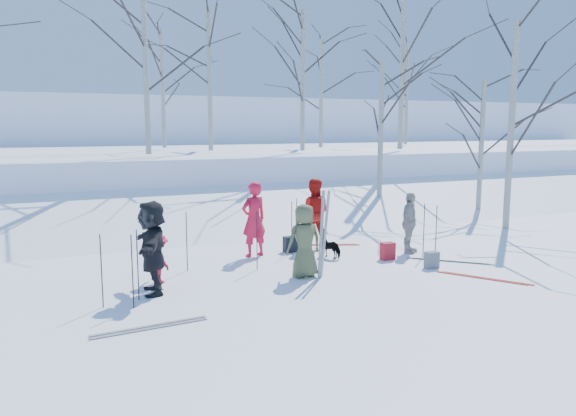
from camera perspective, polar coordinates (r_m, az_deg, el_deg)
name	(u,v)px	position (r m, az deg, el deg)	size (l,w,h in m)	color
ground	(316,277)	(12.22, 2.90, -6.98)	(120.00, 120.00, 0.00)	white
snow_ramp	(219,220)	(18.55, -6.98, -1.25)	(70.00, 9.50, 1.40)	white
snow_plateau	(158,172)	(28.10, -13.09, 3.61)	(70.00, 18.00, 2.20)	white
far_hill	(106,141)	(48.80, -17.97, 6.54)	(90.00, 30.00, 6.00)	white
skier_olive_center	(304,241)	(12.02, 1.67, -3.35)	(0.78, 0.50, 1.59)	#4D5533
skier_red_north	(254,219)	(13.92, -3.49, -1.15)	(0.68, 0.45, 1.87)	red
skier_redor_behind	(313,213)	(15.00, 2.61, -0.51)	(0.89, 0.70, 1.84)	#B9130E
skier_red_seated	(160,259)	(11.97, -12.87, -5.03)	(0.65, 0.37, 1.01)	red
skier_cream_east	(409,223)	(14.63, 12.23, -1.48)	(0.91, 0.38, 1.56)	beige
skier_grey_west	(152,247)	(11.14, -13.64, -3.91)	(1.69, 0.54, 1.82)	black
dog	(331,247)	(13.91, 4.38, -3.94)	(0.29, 0.65, 0.55)	black
upright_ski_left	(321,235)	(11.90, 3.40, -2.71)	(0.07, 0.02, 1.90)	silver
upright_ski_right	(325,234)	(11.93, 3.78, -2.68)	(0.07, 0.02, 1.90)	silver
ski_pair_a	(484,278)	(12.76, 19.28, -6.74)	(1.18, 1.72, 0.02)	red
ski_pair_b	(323,245)	(15.37, 3.61, -3.75)	(1.84, 0.90, 0.02)	red
ski_pair_c	(450,261)	(14.06, 16.12, -5.22)	(1.50, 1.47, 0.02)	silver
ski_pair_d	(150,327)	(9.52, -13.82, -11.68)	(1.91, 0.36, 0.02)	silver
ski_pole_a	(132,272)	(10.39, -15.53, -6.24)	(0.02, 0.02, 1.34)	black
ski_pole_b	(292,228)	(14.22, 0.38, -2.01)	(0.02, 0.02, 1.34)	black
ski_pole_c	(297,223)	(14.83, 0.88, -1.58)	(0.02, 0.02, 1.34)	black
ski_pole_d	(424,231)	(14.22, 13.63, -2.26)	(0.02, 0.02, 1.34)	black
ski_pole_e	(138,265)	(10.83, -15.02, -5.62)	(0.02, 0.02, 1.34)	black
ski_pole_f	(257,241)	(12.67, -3.18, -3.32)	(0.02, 0.02, 1.34)	black
ski_pole_g	(187,242)	(12.73, -10.25, -3.38)	(0.02, 0.02, 1.34)	black
ski_pole_h	(436,233)	(14.00, 14.81, -2.46)	(0.02, 0.02, 1.34)	black
ski_pole_i	(102,271)	(10.58, -18.42, -6.11)	(0.02, 0.02, 1.34)	black
backpack_red	(388,251)	(13.90, 10.09, -4.33)	(0.32, 0.22, 0.42)	#AA1A23
backpack_grey	(432,260)	(13.29, 14.40, -5.13)	(0.30, 0.20, 0.38)	slate
backpack_dark	(290,244)	(14.50, 0.25, -3.70)	(0.34, 0.24, 0.40)	black
birch_plateau_a	(402,58)	(25.65, 11.55, 14.69)	(6.09, 6.09, 7.84)	silver
birch_plateau_c	(303,81)	(23.48, 1.50, 12.75)	(4.55, 4.55, 5.65)	silver
birch_plateau_d	(146,64)	(21.26, -14.28, 13.96)	(5.07, 5.07, 6.39)	silver
birch_plateau_e	(407,94)	(31.83, 11.97, 11.28)	(4.43, 4.43, 5.47)	silver
birch_plateau_f	(163,89)	(27.00, -12.61, 11.68)	(4.35, 4.35, 5.35)	silver
birch_plateau_g	(210,80)	(23.72, -7.98, 12.75)	(4.62, 4.62, 5.74)	silver
birch_plateau_h	(321,94)	(27.00, 3.38, 11.49)	(4.10, 4.10, 5.01)	silver
birch_edge_b	(511,126)	(18.80, 21.74, 7.73)	(5.10, 5.10, 6.42)	silver
birch_edge_c	(481,149)	(21.21, 19.02, 5.67)	(3.96, 3.96, 4.79)	silver
birch_edge_e	(381,139)	(20.30, 9.39, 6.96)	(4.47, 4.47, 5.54)	silver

